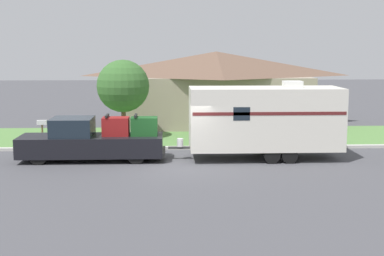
% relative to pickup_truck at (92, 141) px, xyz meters
% --- Properties ---
extents(ground_plane, '(120.00, 120.00, 0.00)m').
position_rel_pickup_truck_xyz_m(ground_plane, '(3.87, -1.39, -0.86)').
color(ground_plane, '#47474C').
extents(curb_strip, '(80.00, 0.30, 0.14)m').
position_rel_pickup_truck_xyz_m(curb_strip, '(3.87, 2.36, -0.79)').
color(curb_strip, beige).
rests_on(curb_strip, ground_plane).
extents(lawn_strip, '(80.00, 7.00, 0.03)m').
position_rel_pickup_truck_xyz_m(lawn_strip, '(3.87, 6.01, -0.85)').
color(lawn_strip, '#568442').
rests_on(lawn_strip, ground_plane).
extents(house_across_street, '(12.25, 6.96, 4.66)m').
position_rel_pickup_truck_xyz_m(house_across_street, '(6.40, 10.93, 1.55)').
color(house_across_street, gray).
rests_on(house_across_street, ground_plane).
extents(pickup_truck, '(6.34, 1.95, 2.01)m').
position_rel_pickup_truck_xyz_m(pickup_truck, '(0.00, 0.00, 0.00)').
color(pickup_truck, black).
rests_on(pickup_truck, ground_plane).
extents(travel_trailer, '(7.58, 2.35, 3.45)m').
position_rel_pickup_truck_xyz_m(travel_trailer, '(7.59, -0.00, 0.95)').
color(travel_trailer, black).
rests_on(travel_trailer, ground_plane).
extents(mailbox, '(0.48, 0.20, 1.32)m').
position_rel_pickup_truck_xyz_m(mailbox, '(-2.97, 3.48, 0.15)').
color(mailbox, brown).
rests_on(mailbox, ground_plane).
extents(tree_in_yard, '(2.81, 2.81, 4.27)m').
position_rel_pickup_truck_xyz_m(tree_in_yard, '(0.92, 5.47, 2.00)').
color(tree_in_yard, brown).
rests_on(tree_in_yard, ground_plane).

